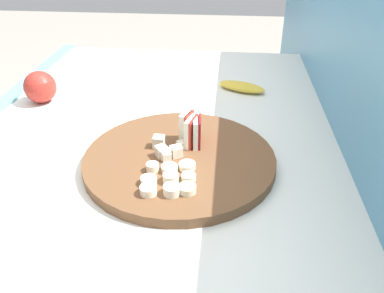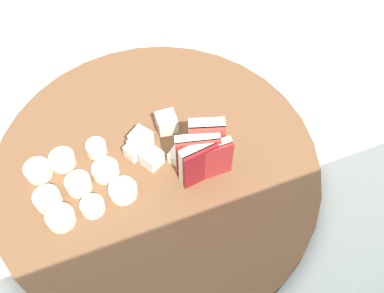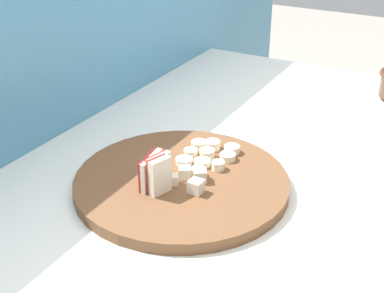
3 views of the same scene
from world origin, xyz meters
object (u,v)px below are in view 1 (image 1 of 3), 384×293
at_px(banana_peel, 242,87).
at_px(banana_slice_rows, 169,179).
at_px(cutting_board, 180,160).
at_px(apple_dice_pile, 169,149).
at_px(whole_apple, 40,87).
at_px(apple_wedge_fan, 193,130).

bearing_deg(banana_peel, banana_slice_rows, -15.81).
xyz_separation_m(cutting_board, apple_dice_pile, (-0.01, -0.02, 0.02)).
height_order(banana_peel, whole_apple, whole_apple).
height_order(apple_wedge_fan, banana_peel, apple_wedge_fan).
bearing_deg(banana_slice_rows, banana_peel, 164.19).
bearing_deg(cutting_board, banana_peel, 161.67).
relative_size(banana_peel, whole_apple, 1.61).
height_order(cutting_board, whole_apple, whole_apple).
distance_m(apple_wedge_fan, banana_peel, 0.34).
distance_m(apple_dice_pile, banana_peel, 0.39).
xyz_separation_m(cutting_board, banana_slice_rows, (0.09, -0.01, 0.02)).
xyz_separation_m(apple_wedge_fan, banana_peel, (-0.32, 0.10, -0.04)).
xyz_separation_m(apple_wedge_fan, apple_dice_pile, (0.04, -0.04, -0.02)).
bearing_deg(apple_wedge_fan, apple_dice_pile, -45.61).
xyz_separation_m(apple_dice_pile, whole_apple, (-0.24, -0.35, 0.01)).
bearing_deg(cutting_board, apple_wedge_fan, 156.69).
distance_m(cutting_board, banana_slice_rows, 0.09).
bearing_deg(apple_dice_pile, cutting_board, 72.29).
xyz_separation_m(banana_peel, whole_apple, (0.12, -0.50, 0.03)).
xyz_separation_m(cutting_board, apple_wedge_fan, (-0.05, 0.02, 0.04)).
relative_size(apple_dice_pile, whole_apple, 1.11).
bearing_deg(banana_peel, cutting_board, -18.33).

